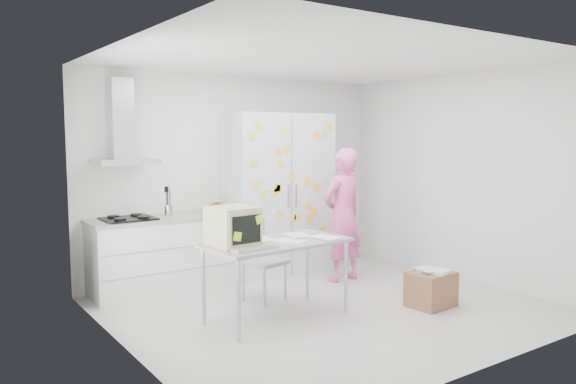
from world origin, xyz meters
TOP-DOWN VIEW (x-y plane):
  - floor at (0.00, 0.00)m, footprint 4.50×4.00m
  - walls at (0.00, 0.72)m, footprint 4.52×4.01m
  - ceiling at (0.00, 0.00)m, footprint 4.50×4.00m
  - counter_run at (-1.20, 1.70)m, footprint 1.84×0.63m
  - range_hood at (-1.65, 1.84)m, footprint 0.70×0.48m
  - tall_cabinet at (0.45, 1.67)m, footprint 1.50×0.68m
  - person at (0.90, 0.82)m, footprint 0.67×0.47m
  - desk at (-0.98, 0.04)m, footprint 1.57×0.87m
  - chair at (-0.46, 0.70)m, footprint 0.51×0.51m
  - cardboard_box at (0.97, -0.62)m, footprint 0.51×0.42m

SIDE VIEW (x-z plane):
  - floor at x=0.00m, z-range -0.02..0.00m
  - cardboard_box at x=0.97m, z-range -0.01..0.41m
  - counter_run at x=-1.20m, z-range -0.17..1.11m
  - chair at x=-0.46m, z-range 0.06..1.00m
  - person at x=0.90m, z-range 0.00..1.74m
  - desk at x=-0.98m, z-range 0.31..1.52m
  - tall_cabinet at x=0.45m, z-range 0.00..2.20m
  - walls at x=0.00m, z-range 0.00..2.70m
  - range_hood at x=-1.65m, z-range 1.45..2.46m
  - ceiling at x=0.00m, z-range 2.69..2.71m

